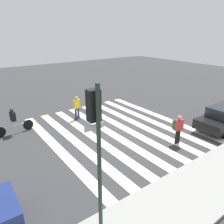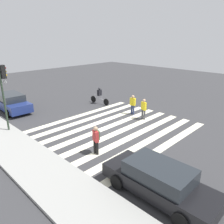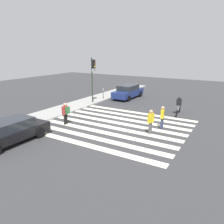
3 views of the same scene
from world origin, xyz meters
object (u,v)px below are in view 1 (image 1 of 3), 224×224
traffic_light (96,134)px  pedestrian_adult_tall_backpack (77,106)px  pedestrian_adult_blue_shirt (96,104)px  pedestrian_adult_yellow_jacket (178,127)px  cyclist_far_lane (13,120)px

traffic_light → pedestrian_adult_tall_backpack: (-3.70, -8.43, -2.32)m
pedestrian_adult_blue_shirt → pedestrian_adult_tall_backpack: 1.39m
pedestrian_adult_blue_shirt → pedestrian_adult_yellow_jacket: pedestrian_adult_blue_shirt is taller
pedestrian_adult_tall_backpack → pedestrian_adult_yellow_jacket: (-2.70, 6.37, 0.04)m
pedestrian_adult_tall_backpack → pedestrian_adult_blue_shirt: bearing=156.2°
traffic_light → pedestrian_adult_yellow_jacket: size_ratio=2.86×
pedestrian_adult_blue_shirt → cyclist_far_lane: 5.47m
traffic_light → pedestrian_adult_blue_shirt: bearing=-122.0°
traffic_light → pedestrian_adult_tall_backpack: bearing=-113.7°
pedestrian_adult_yellow_jacket → cyclist_far_lane: 9.38m
pedestrian_adult_blue_shirt → pedestrian_adult_tall_backpack: (1.35, -0.33, -0.01)m
traffic_light → pedestrian_adult_blue_shirt: traffic_light is taller
pedestrian_adult_blue_shirt → cyclist_far_lane: bearing=-167.6°
pedestrian_adult_tall_backpack → cyclist_far_lane: (4.10, -0.09, -0.04)m
pedestrian_adult_tall_backpack → pedestrian_adult_yellow_jacket: pedestrian_adult_yellow_jacket is taller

